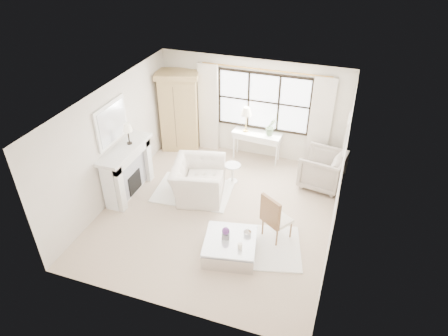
{
  "coord_description": "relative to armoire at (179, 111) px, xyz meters",
  "views": [
    {
      "loc": [
        2.42,
        -6.65,
        5.81
      ],
      "look_at": [
        0.08,
        0.2,
        1.07
      ],
      "focal_mm": 32.0,
      "sensor_mm": 36.0,
      "label": 1
    }
  ],
  "objects": [
    {
      "name": "planter_box",
      "position": [
        2.55,
        -3.58,
        -0.71
      ],
      "size": [
        0.18,
        0.18,
        0.11
      ],
      "primitive_type": "cube",
      "rotation": [
        0.0,
        0.0,
        0.25
      ],
      "color": "slate",
      "rests_on": "coffee_table"
    },
    {
      "name": "wingback_chair",
      "position": [
        4.03,
        -0.61,
        -0.69
      ],
      "size": [
        1.14,
        1.11,
        0.9
      ],
      "primitive_type": "imported",
      "rotation": [
        0.0,
        0.0,
        -1.73
      ],
      "color": "#A4998B",
      "rests_on": "floor"
    },
    {
      "name": "fireplace",
      "position": [
        -0.3,
        -2.42,
        -0.49
      ],
      "size": [
        0.58,
        1.66,
        1.26
      ],
      "color": "silver",
      "rests_on": "ground"
    },
    {
      "name": "art_canvas",
      "position": [
        4.42,
        -0.72,
        0.41
      ],
      "size": [
        0.01,
        0.52,
        0.72
      ],
      "primitive_type": "cube",
      "color": "beige",
      "rests_on": "wall_right"
    },
    {
      "name": "console_table",
      "position": [
        2.2,
        0.07,
        -0.74
      ],
      "size": [
        1.33,
        0.54,
        0.8
      ],
      "rotation": [
        0.0,
        0.0,
        -0.07
      ],
      "color": "white",
      "rests_on": "floor"
    },
    {
      "name": "rug_right",
      "position": [
        3.12,
        -3.24,
        -1.12
      ],
      "size": [
        2.0,
        1.69,
        0.03
      ],
      "primitive_type": "cube",
      "rotation": [
        0.0,
        0.0,
        0.25
      ],
      "color": "white",
      "rests_on": "floor"
    },
    {
      "name": "mirror_frame",
      "position": [
        -0.5,
        -2.42,
        0.7
      ],
      "size": [
        0.05,
        1.15,
        0.95
      ],
      "primitive_type": "cube",
      "color": "silver",
      "rests_on": "wall_left"
    },
    {
      "name": "wall_left",
      "position": [
        -0.53,
        -2.42,
        0.21
      ],
      "size": [
        0.0,
        5.5,
        5.5
      ],
      "primitive_type": "plane",
      "rotation": [
        1.57,
        0.0,
        1.57
      ],
      "color": "beige",
      "rests_on": "ground"
    },
    {
      "name": "orchid_plant",
      "position": [
        2.56,
        0.06,
        -0.09
      ],
      "size": [
        0.34,
        0.32,
        0.49
      ],
      "primitive_type": "imported",
      "rotation": [
        0.0,
        0.0,
        0.51
      ],
      "color": "#58734D",
      "rests_on": "console_table"
    },
    {
      "name": "wall_back",
      "position": [
        1.97,
        0.33,
        0.21
      ],
      "size": [
        5.0,
        0.0,
        5.0
      ],
      "primitive_type": "plane",
      "rotation": [
        1.57,
        0.0,
        0.0
      ],
      "color": "silver",
      "rests_on": "ground"
    },
    {
      "name": "armoire",
      "position": [
        0.0,
        0.0,
        0.0
      ],
      "size": [
        1.27,
        0.99,
        2.24
      ],
      "rotation": [
        0.0,
        0.0,
        0.29
      ],
      "color": "tan",
      "rests_on": "floor"
    },
    {
      "name": "pillar_candle",
      "position": [
        2.9,
        -3.76,
        -0.7
      ],
      "size": [
        0.09,
        0.09,
        0.12
      ],
      "primitive_type": "cylinder",
      "color": "white",
      "rests_on": "coffee_table"
    },
    {
      "name": "console_lamp",
      "position": [
        1.88,
        0.07,
        0.22
      ],
      "size": [
        0.28,
        0.28,
        0.69
      ],
      "color": "#A8863A",
      "rests_on": "console_table"
    },
    {
      "name": "mirror_glass",
      "position": [
        -0.47,
        -2.42,
        0.7
      ],
      "size": [
        0.02,
        1.0,
        0.8
      ],
      "primitive_type": "cube",
      "color": "silver",
      "rests_on": "wall_left"
    },
    {
      "name": "window_pane",
      "position": [
        2.27,
        0.31,
        0.46
      ],
      "size": [
        2.4,
        0.02,
        1.5
      ],
      "primitive_type": "cube",
      "color": "silver",
      "rests_on": "wall_back"
    },
    {
      "name": "floor",
      "position": [
        1.97,
        -2.42,
        -1.14
      ],
      "size": [
        5.5,
        5.5,
        0.0
      ],
      "primitive_type": "plane",
      "color": "#C4AB92",
      "rests_on": "ground"
    },
    {
      "name": "coffee_vase",
      "position": [
        2.93,
        -3.35,
        -0.68
      ],
      "size": [
        0.2,
        0.2,
        0.17
      ],
      "primitive_type": "imported",
      "rotation": [
        0.0,
        0.0,
        0.33
      ],
      "color": "silver",
      "rests_on": "coffee_table"
    },
    {
      "name": "mantel_lamp",
      "position": [
        -0.24,
        -2.23,
        0.51
      ],
      "size": [
        0.22,
        0.22,
        0.51
      ],
      "color": "black",
      "rests_on": "fireplace"
    },
    {
      "name": "wall_right",
      "position": [
        4.47,
        -2.42,
        0.21
      ],
      "size": [
        0.0,
        5.5,
        5.5
      ],
      "primitive_type": "plane",
      "rotation": [
        1.57,
        0.0,
        -1.57
      ],
      "color": "silver",
      "rests_on": "ground"
    },
    {
      "name": "art_frame",
      "position": [
        4.44,
        -0.72,
        0.41
      ],
      "size": [
        0.04,
        0.62,
        0.82
      ],
      "primitive_type": "cube",
      "color": "white",
      "rests_on": "wall_right"
    },
    {
      "name": "window_frame",
      "position": [
        2.27,
        0.3,
        0.46
      ],
      "size": [
        2.5,
        0.04,
        1.5
      ],
      "primitive_type": null,
      "color": "black",
      "rests_on": "wall_back"
    },
    {
      "name": "rug_left",
      "position": [
        1.16,
        -1.91,
        -1.12
      ],
      "size": [
        1.93,
        1.44,
        0.03
      ],
      "primitive_type": "cube",
      "rotation": [
        0.0,
        0.0,
        0.09
      ],
      "color": "white",
      "rests_on": "floor"
    },
    {
      "name": "ceiling",
      "position": [
        1.97,
        -2.42,
        1.56
      ],
      "size": [
        5.5,
        5.5,
        0.0
      ],
      "primitive_type": "plane",
      "rotation": [
        3.14,
        0.0,
        0.0
      ],
      "color": "white",
      "rests_on": "ground"
    },
    {
      "name": "french_chair",
      "position": [
        3.4,
        -2.83,
        -0.83
      ],
      "size": [
        0.67,
        0.67,
        1.08
      ],
      "rotation": [
        0.0,
        0.0,
        2.55
      ],
      "color": "olive",
      "rests_on": "floor"
    },
    {
      "name": "curtain_right",
      "position": [
        3.77,
        0.23,
        0.1
      ],
      "size": [
        0.55,
        0.1,
        2.47
      ],
      "primitive_type": "cube",
      "color": "beige",
      "rests_on": "ground"
    },
    {
      "name": "wall_front",
      "position": [
        1.97,
        -5.17,
        0.21
      ],
      "size": [
        5.0,
        0.0,
        5.0
      ],
      "primitive_type": "plane",
      "rotation": [
        -1.57,
        0.0,
        0.0
      ],
      "color": "white",
      "rests_on": "ground"
    },
    {
      "name": "curtain_rod",
      "position": [
        2.27,
        0.25,
        1.33
      ],
      "size": [
        3.3,
        0.04,
        0.04
      ],
      "primitive_type": "cylinder",
      "rotation": [
        0.0,
        1.57,
        0.0
      ],
      "color": "#BF8C42",
      "rests_on": "wall_back"
    },
    {
      "name": "club_armchair",
      "position": [
        1.33,
        -1.98,
        -0.71
      ],
      "size": [
        1.4,
        1.53,
        0.85
      ],
      "primitive_type": "imported",
      "rotation": [
        0.0,
        0.0,
        1.78
      ],
      "color": "beige",
      "rests_on": "floor"
    },
    {
      "name": "coffee_table",
      "position": [
        2.65,
        -3.6,
        -0.96
      ],
      "size": [
        1.17,
        1.17,
        0.38
      ],
      "rotation": [
        0.0,
        0.0,
        0.19
      ],
      "color": "silver",
      "rests_on": "floor"
    },
    {
      "name": "planter_flowers",
      "position": [
        2.55,
        -3.58,
        -0.58
      ],
      "size": [
        0.15,
        0.15,
        0.15
      ],
      "primitive_type": "sphere",
      "color": "#5C2E75",
      "rests_on": "planter_box"
    },
    {
      "name": "side_table",
      "position": [
        1.93,
        -1.2,
        -0.81
      ],
      "size": [
        0.4,
        0.4,
        0.51
      ],
      "color": "white",
      "rests_on": "floor"
    },
    {
      "name": "curtain_left",
      "position": [
        0.77,
        0.23,
        0.1
      ],
      "size": [
        0.55,
        0.1,
        2.47
      ],
      "primitive_type": "cube",
      "color": "silver",
      "rests_on": "ground"
    }
  ]
}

